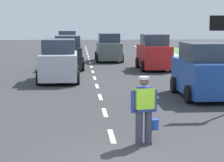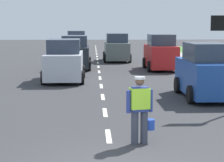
% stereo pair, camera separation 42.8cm
% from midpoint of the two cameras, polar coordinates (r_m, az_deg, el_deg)
% --- Properties ---
extents(ground_plane, '(96.00, 96.00, 0.00)m').
position_cam_midpoint_polar(ground_plane, '(29.34, -3.21, 1.95)').
color(ground_plane, '#333335').
extents(lane_center_line, '(0.14, 46.40, 0.01)m').
position_cam_midpoint_polar(lane_center_line, '(33.52, -3.37, 2.68)').
color(lane_center_line, silver).
rests_on(lane_center_line, ground).
extents(road_worker, '(0.73, 0.47, 1.67)m').
position_cam_midpoint_polar(road_worker, '(10.44, 3.22, -3.43)').
color(road_worker, '#383D4C').
rests_on(road_worker, ground).
extents(car_oncoming_lead, '(2.08, 4.05, 2.14)m').
position_cam_midpoint_polar(car_oncoming_lead, '(21.96, -7.64, 2.56)').
color(car_oncoming_lead, silver).
rests_on(car_oncoming_lead, ground).
extents(car_parked_curbside, '(1.89, 3.93, 2.19)m').
position_cam_midpoint_polar(car_parked_curbside, '(17.29, 11.25, 1.16)').
color(car_parked_curbside, '#1E4799').
rests_on(car_parked_curbside, ground).
extents(car_outgoing_far, '(2.06, 4.15, 2.17)m').
position_cam_midpoint_polar(car_outgoing_far, '(33.29, -0.82, 4.39)').
color(car_outgoing_far, slate).
rests_on(car_outgoing_far, ground).
extents(car_oncoming_second, '(2.05, 4.24, 2.15)m').
position_cam_midpoint_polar(car_oncoming_second, '(27.86, -6.32, 3.68)').
color(car_oncoming_second, black).
rests_on(car_oncoming_second, ground).
extents(car_parked_far, '(1.95, 3.95, 2.26)m').
position_cam_midpoint_polar(car_parked_far, '(27.27, 5.16, 3.70)').
color(car_parked_far, red).
rests_on(car_parked_far, ground).
extents(car_oncoming_third, '(2.09, 4.10, 2.22)m').
position_cam_midpoint_polar(car_oncoming_third, '(41.68, -6.25, 5.05)').
color(car_oncoming_third, silver).
rests_on(car_oncoming_third, ground).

